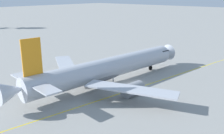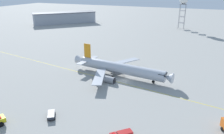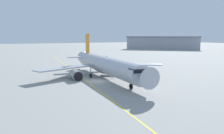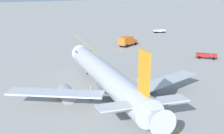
% 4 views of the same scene
% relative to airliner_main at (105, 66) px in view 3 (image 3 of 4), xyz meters
% --- Properties ---
extents(ground_plane, '(600.00, 600.00, 0.00)m').
position_rel_airliner_main_xyz_m(ground_plane, '(-3.37, 3.99, -3.05)').
color(ground_plane, gray).
extents(airliner_main, '(42.19, 34.82, 11.42)m').
position_rel_airliner_main_xyz_m(airliner_main, '(0.00, 0.00, 0.00)').
color(airliner_main, '#B2B7C1').
rests_on(airliner_main, ground_plane).
extents(terminal_shed, '(49.92, 51.19, 10.20)m').
position_rel_airliner_main_xyz_m(terminal_shed, '(95.91, -101.41, 2.08)').
color(terminal_shed, '#999EA8').
rests_on(terminal_shed, ground_plane).
extents(taxiway_centreline, '(146.67, 24.24, 0.01)m').
position_rel_airliner_main_xyz_m(taxiway_centreline, '(3.74, 5.04, -3.04)').
color(taxiway_centreline, yellow).
rests_on(taxiway_centreline, ground_plane).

